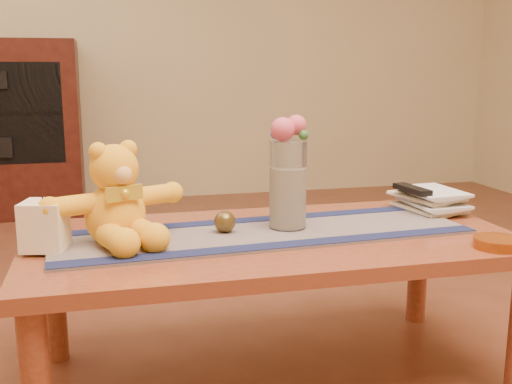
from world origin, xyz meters
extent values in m
plane|color=#592A19|center=(0.00, 0.00, 0.00)|extent=(5.50, 5.50, 0.00)
plane|color=tan|center=(0.00, 2.75, 1.35)|extent=(5.50, 0.00, 5.50)
cube|color=maroon|center=(0.00, 0.00, 0.43)|extent=(1.40, 0.70, 0.04)
cylinder|color=maroon|center=(-0.64, 0.29, 0.21)|extent=(0.07, 0.07, 0.41)
cylinder|color=maroon|center=(0.64, 0.29, 0.21)|extent=(0.07, 0.07, 0.41)
cube|color=#191742|center=(-0.02, 0.01, 0.45)|extent=(1.22, 0.42, 0.01)
cube|color=#151C41|center=(-0.02, -0.13, 0.46)|extent=(1.20, 0.13, 0.00)
cube|color=#151C41|center=(-0.03, 0.16, 0.46)|extent=(1.20, 0.13, 0.00)
cube|color=#FEE9BB|center=(-0.62, -0.01, 0.52)|extent=(0.13, 0.13, 0.13)
cylinder|color=black|center=(-0.62, -0.01, 0.59)|extent=(0.00, 0.00, 0.01)
cylinder|color=silver|center=(0.06, 0.04, 0.59)|extent=(0.11, 0.11, 0.26)
cylinder|color=beige|center=(0.06, 0.04, 0.55)|extent=(0.09, 0.09, 0.18)
sphere|color=#D64B5F|center=(0.04, 0.03, 0.75)|extent=(0.07, 0.07, 0.07)
sphere|color=#D64B5F|center=(0.08, 0.05, 0.76)|extent=(0.06, 0.06, 0.06)
sphere|color=#5556B8|center=(0.07, 0.08, 0.75)|extent=(0.04, 0.04, 0.04)
sphere|color=#5556B8|center=(0.03, 0.06, 0.74)|extent=(0.04, 0.04, 0.04)
sphere|color=#33662D|center=(0.10, 0.02, 0.74)|extent=(0.03, 0.03, 0.03)
sphere|color=brown|center=(-0.13, 0.04, 0.49)|extent=(0.08, 0.08, 0.06)
imported|color=beige|center=(0.51, 0.14, 0.46)|extent=(0.20, 0.25, 0.02)
imported|color=beige|center=(0.52, 0.14, 0.48)|extent=(0.17, 0.23, 0.02)
imported|color=beige|center=(0.51, 0.15, 0.50)|extent=(0.21, 0.25, 0.02)
imported|color=beige|center=(0.52, 0.14, 0.52)|extent=(0.18, 0.23, 0.02)
cube|color=black|center=(0.51, 0.13, 0.54)|extent=(0.06, 0.16, 0.02)
cylinder|color=#BF5914|center=(0.55, -0.27, 0.46)|extent=(0.13, 0.13, 0.03)
camera|label=1|loc=(-0.47, -1.65, 0.93)|focal=42.85mm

